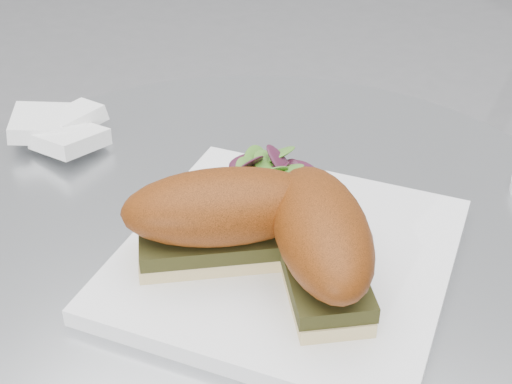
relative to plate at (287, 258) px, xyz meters
The scene contains 5 objects.
plate is the anchor object (origin of this frame).
sandwich_left 0.07m from the plate, 150.91° to the right, with size 0.18×0.15×0.08m.
sandwich_right 0.07m from the plate, 34.78° to the right, with size 0.15×0.18×0.08m.
salad 0.09m from the plate, 122.35° to the left, with size 0.09×0.09×0.05m, color #55912F, non-canonical shape.
napkin 0.33m from the plate, 161.70° to the left, with size 0.11×0.11×0.02m, color white, non-canonical shape.
Camera 1 is at (0.21, -0.49, 1.13)m, focal length 50.00 mm.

